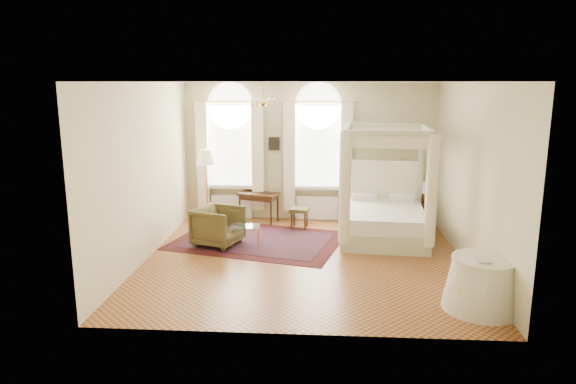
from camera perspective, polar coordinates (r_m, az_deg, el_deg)
name	(u,v)px	position (r m, az deg, el deg)	size (l,w,h in m)	color
ground	(305,259)	(9.86, 1.85, -7.43)	(6.00, 6.00, 0.00)	#AE6132
room_walls	(305,156)	(9.38, 1.93, 4.04)	(6.00, 6.00, 6.00)	beige
window_left	(231,159)	(12.49, -6.39, 3.69)	(1.62, 0.27, 3.29)	silver
window_right	(318,160)	(12.29, 3.31, 3.62)	(1.62, 0.27, 3.29)	silver
chandelier	(263,102)	(10.56, -2.77, 9.98)	(0.51, 0.45, 0.50)	gold
wall_pictures	(313,142)	(12.34, 2.81, 5.54)	(2.54, 0.03, 0.39)	black
canopy_bed	(384,214)	(11.09, 10.62, -2.45)	(1.98, 2.36, 2.41)	#B7BD9A
nightstand	(422,212)	(12.59, 14.69, -2.15)	(0.40, 0.36, 0.57)	#3A220F
nightstand_lamp	(425,189)	(12.44, 14.98, 0.33)	(0.29, 0.29, 0.42)	gold
writing_desk	(259,197)	(12.30, -3.28, -0.57)	(1.05, 0.78, 0.71)	#3A220F
laptop	(266,192)	(12.28, -2.47, -0.03)	(0.33, 0.21, 0.03)	black
stool	(299,211)	(11.80, 1.28, -2.16)	(0.46, 0.46, 0.47)	#4A401F
armchair	(218,226)	(10.64, -7.75, -3.79)	(0.86, 0.88, 0.80)	#453B1D
coffee_table	(245,228)	(10.56, -4.77, -4.00)	(0.65, 0.49, 0.42)	white
floor_lamp	(206,161)	(12.02, -9.10, 3.43)	(0.46, 0.46, 1.78)	gold
oriental_rug	(258,240)	(10.97, -3.34, -5.37)	(3.91, 3.22, 0.01)	#410F0F
side_table	(483,284)	(8.19, 20.85, -9.52)	(1.16, 1.16, 0.79)	silver
book	(476,260)	(7.89, 20.21, -7.09)	(0.19, 0.26, 0.02)	black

